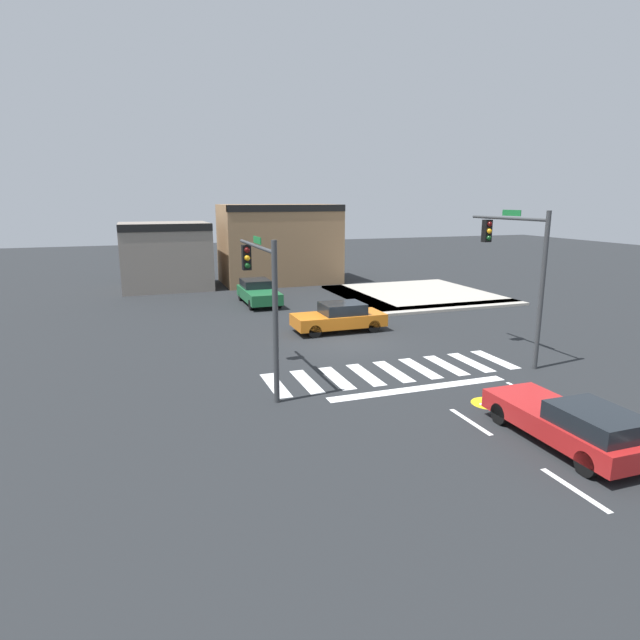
{
  "coord_description": "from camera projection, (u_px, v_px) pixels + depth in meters",
  "views": [
    {
      "loc": [
        -9.08,
        -21.86,
        6.45
      ],
      "look_at": [
        -1.19,
        0.6,
        1.02
      ],
      "focal_mm": 29.77,
      "sensor_mm": 36.0,
      "label": 1
    }
  ],
  "objects": [
    {
      "name": "traffic_signal_southeast",
      "position": [
        516.0,
        257.0,
        21.19
      ],
      "size": [
        0.32,
        4.67,
        6.05
      ],
      "rotation": [
        0.0,
        0.0,
        1.57
      ],
      "color": "#383A3D",
      "rests_on": "ground_plane"
    },
    {
      "name": "crosswalk_near",
      "position": [
        393.0,
        371.0,
        20.34
      ],
      "size": [
        9.86,
        2.66,
        0.01
      ],
      "color": "silver",
      "rests_on": "ground_plane"
    },
    {
      "name": "lane_markings",
      "position": [
        564.0,
        453.0,
        13.77
      ],
      "size": [
        6.8,
        20.25,
        0.01
      ],
      "color": "white",
      "rests_on": "ground_plane"
    },
    {
      "name": "ground_plane",
      "position": [
        349.0,
        342.0,
        24.48
      ],
      "size": [
        120.0,
        120.0,
        0.0
      ],
      "primitive_type": "plane",
      "color": "#232628"
    },
    {
      "name": "car_green",
      "position": [
        258.0,
        292.0,
        33.37
      ],
      "size": [
        1.92,
        4.71,
        1.45
      ],
      "rotation": [
        0.0,
        0.0,
        -1.57
      ],
      "color": "#1E6638",
      "rests_on": "ground_plane"
    },
    {
      "name": "storefront_row",
      "position": [
        242.0,
        248.0,
        40.66
      ],
      "size": [
        16.24,
        5.6,
        6.06
      ],
      "color": "gray",
      "rests_on": "ground_plane"
    },
    {
      "name": "bike_detector_marking",
      "position": [
        489.0,
        403.0,
        17.15
      ],
      "size": [
        1.13,
        1.13,
        0.01
      ],
      "color": "yellow",
      "rests_on": "ground_plane"
    },
    {
      "name": "traffic_signal_southwest",
      "position": [
        260.0,
        282.0,
        18.27
      ],
      "size": [
        0.32,
        5.22,
        5.24
      ],
      "rotation": [
        0.0,
        0.0,
        1.57
      ],
      "color": "#383A3D",
      "rests_on": "ground_plane"
    },
    {
      "name": "car_orange",
      "position": [
        339.0,
        317.0,
        26.42
      ],
      "size": [
        4.53,
        1.94,
        1.42
      ],
      "color": "orange",
      "rests_on": "ground_plane"
    },
    {
      "name": "car_red",
      "position": [
        571.0,
        423.0,
        14.01
      ],
      "size": [
        1.81,
        4.71,
        1.32
      ],
      "rotation": [
        0.0,
        0.0,
        1.57
      ],
      "color": "red",
      "rests_on": "ground_plane"
    },
    {
      "name": "curb_corner_northeast",
      "position": [
        412.0,
        296.0,
        35.87
      ],
      "size": [
        10.0,
        10.6,
        0.15
      ],
      "color": "#B2AA9E",
      "rests_on": "ground_plane"
    }
  ]
}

